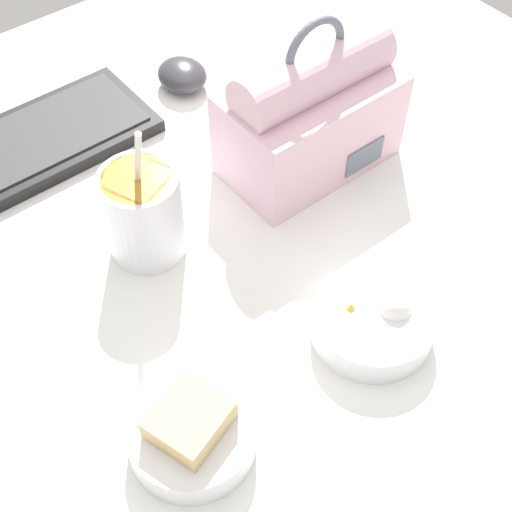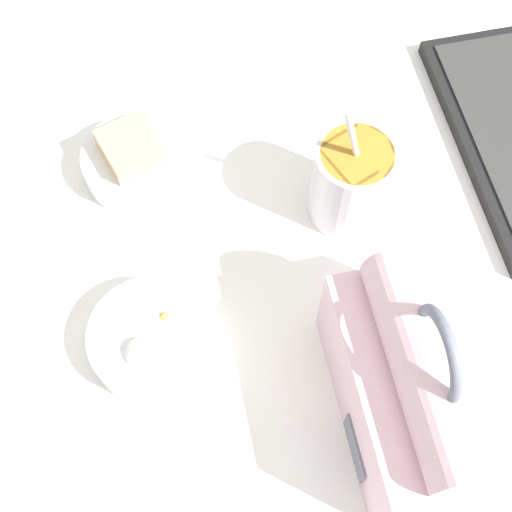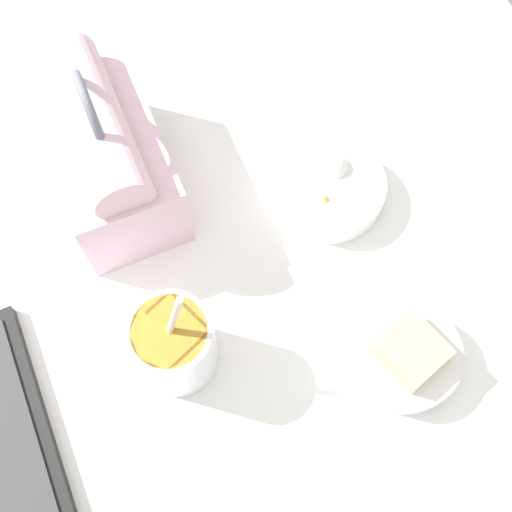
# 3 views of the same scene
# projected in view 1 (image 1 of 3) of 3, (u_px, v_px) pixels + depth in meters

# --- Properties ---
(desk_surface) EXTENTS (1.40, 1.10, 0.02)m
(desk_surface) POSITION_uv_depth(u_px,v_px,m) (176.00, 280.00, 0.81)
(desk_surface) COLOR white
(desk_surface) RESTS_ON ground
(keyboard) EXTENTS (0.33, 0.15, 0.02)m
(keyboard) POSITION_uv_depth(u_px,v_px,m) (25.00, 149.00, 0.92)
(keyboard) COLOR black
(keyboard) RESTS_ON desk_surface
(lunch_bag) EXTENTS (0.21, 0.13, 0.21)m
(lunch_bag) POSITION_uv_depth(u_px,v_px,m) (310.00, 114.00, 0.85)
(lunch_bag) COLOR beige
(lunch_bag) RESTS_ON desk_surface
(soup_cup) EXTENTS (0.09, 0.09, 0.19)m
(soup_cup) POSITION_uv_depth(u_px,v_px,m) (141.00, 214.00, 0.78)
(soup_cup) COLOR silver
(soup_cup) RESTS_ON desk_surface
(bento_bowl_sandwich) EXTENTS (0.12, 0.12, 0.06)m
(bento_bowl_sandwich) POSITION_uv_depth(u_px,v_px,m) (191.00, 432.00, 0.66)
(bento_bowl_sandwich) COLOR silver
(bento_bowl_sandwich) RESTS_ON desk_surface
(bento_bowl_snacks) EXTENTS (0.13, 0.13, 0.05)m
(bento_bowl_snacks) POSITION_uv_depth(u_px,v_px,m) (372.00, 320.00, 0.74)
(bento_bowl_snacks) COLOR silver
(bento_bowl_snacks) RESTS_ON desk_surface
(computer_mouse) EXTENTS (0.07, 0.08, 0.04)m
(computer_mouse) POSITION_uv_depth(u_px,v_px,m) (182.00, 75.00, 1.00)
(computer_mouse) COLOR #333338
(computer_mouse) RESTS_ON desk_surface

